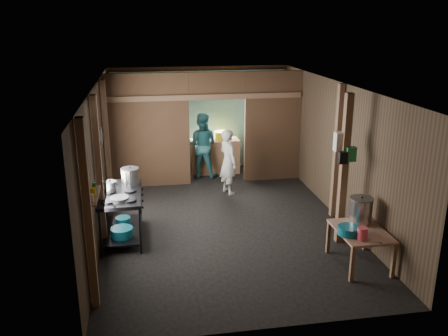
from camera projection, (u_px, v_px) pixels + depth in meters
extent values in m
cube|color=black|center=(222.00, 219.00, 9.28)|extent=(4.50, 7.00, 0.00)
cube|color=#3A3837|center=(222.00, 85.00, 8.50)|extent=(4.50, 7.00, 0.00)
cube|color=#463623|center=(200.00, 118.00, 12.18)|extent=(4.50, 0.00, 2.60)
cube|color=#463623|center=(271.00, 235.00, 5.60)|extent=(4.50, 0.00, 2.60)
cube|color=#463623|center=(99.00, 160.00, 8.53)|extent=(0.00, 7.00, 2.60)
cube|color=#463623|center=(336.00, 149.00, 9.25)|extent=(0.00, 7.00, 2.60)
cube|color=brown|center=(149.00, 131.00, 10.75)|extent=(1.85, 0.10, 2.60)
cube|color=brown|center=(273.00, 127.00, 11.21)|extent=(1.35, 0.10, 2.60)
cube|color=brown|center=(217.00, 85.00, 10.70)|extent=(1.30, 0.10, 0.60)
cube|color=#6BADAC|center=(200.00, 120.00, 12.14)|extent=(4.40, 0.06, 2.50)
cube|color=brown|center=(215.00, 156.00, 11.98)|extent=(1.20, 0.50, 0.85)
cylinder|color=silver|center=(210.00, 95.00, 11.95)|extent=(0.20, 0.03, 0.20)
cube|color=brown|center=(88.00, 217.00, 6.10)|extent=(0.10, 0.12, 2.60)
cube|color=brown|center=(99.00, 174.00, 7.79)|extent=(0.10, 0.12, 2.60)
cube|color=brown|center=(107.00, 144.00, 9.67)|extent=(0.10, 0.12, 2.60)
cube|color=brown|center=(337.00, 152.00, 9.05)|extent=(0.10, 0.12, 2.60)
cube|color=brown|center=(344.00, 170.00, 7.97)|extent=(0.12, 0.12, 2.60)
cube|color=brown|center=(206.00, 97.00, 10.69)|extent=(4.40, 0.12, 0.12)
cylinder|color=slate|center=(101.00, 136.00, 8.81)|extent=(0.03, 0.34, 0.34)
cylinder|color=black|center=(103.00, 136.00, 9.21)|extent=(0.03, 0.30, 0.30)
cube|color=brown|center=(93.00, 196.00, 6.54)|extent=(0.14, 0.80, 0.03)
cylinder|color=silver|center=(91.00, 198.00, 6.29)|extent=(0.07, 0.07, 0.10)
cylinder|color=gold|center=(93.00, 191.00, 6.52)|extent=(0.08, 0.08, 0.10)
cylinder|color=#238146|center=(94.00, 186.00, 6.73)|extent=(0.06, 0.06, 0.10)
cube|color=silver|center=(341.00, 142.00, 7.89)|extent=(0.22, 0.15, 0.32)
cube|color=#238146|center=(351.00, 154.00, 7.83)|extent=(0.16, 0.12, 0.24)
cube|color=black|center=(343.00, 158.00, 7.80)|extent=(0.14, 0.10, 0.20)
cylinder|color=silver|center=(111.00, 183.00, 8.55)|extent=(0.18, 0.18, 0.09)
cylinder|color=#126C80|center=(122.00, 232.00, 8.12)|extent=(0.38, 0.38, 0.16)
cylinder|color=#126C80|center=(123.00, 220.00, 8.66)|extent=(0.27, 0.27, 0.11)
cylinder|color=#126C80|center=(349.00, 230.00, 7.22)|extent=(0.45, 0.45, 0.13)
cylinder|color=#E64858|center=(362.00, 233.00, 7.06)|extent=(0.19, 0.19, 0.18)
cube|color=silver|center=(372.00, 242.00, 6.97)|extent=(0.29, 0.14, 0.01)
cylinder|color=gold|center=(222.00, 135.00, 11.85)|extent=(0.36, 0.36, 0.20)
cylinder|color=#AB314B|center=(207.00, 137.00, 11.80)|extent=(0.13, 0.13, 0.15)
imported|color=beige|center=(228.00, 162.00, 10.45)|extent=(0.52, 0.62, 1.45)
imported|color=teal|center=(202.00, 145.00, 11.55)|extent=(0.93, 0.82, 1.60)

